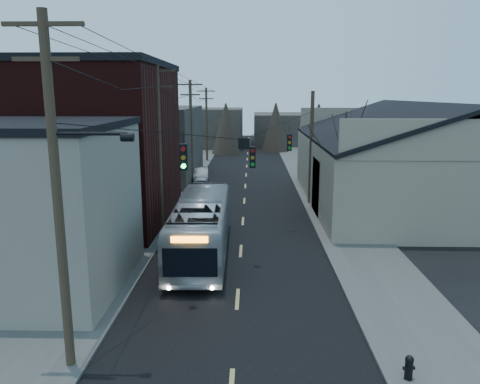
% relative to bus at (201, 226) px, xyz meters
% --- Properties ---
extents(road_surface, '(9.00, 110.00, 0.02)m').
position_rel_bus_xyz_m(road_surface, '(2.05, 16.59, -1.53)').
color(road_surface, black).
rests_on(road_surface, ground).
extents(sidewalk_left, '(4.00, 110.00, 0.12)m').
position_rel_bus_xyz_m(sidewalk_left, '(-4.45, 16.59, -1.48)').
color(sidewalk_left, '#474744').
rests_on(sidewalk_left, ground).
extents(sidewalk_right, '(4.00, 110.00, 0.12)m').
position_rel_bus_xyz_m(sidewalk_right, '(8.55, 16.59, -1.48)').
color(sidewalk_right, '#474744').
rests_on(sidewalk_right, ground).
extents(building_clapboard, '(8.00, 8.00, 7.00)m').
position_rel_bus_xyz_m(building_clapboard, '(-6.95, -4.41, 1.96)').
color(building_clapboard, gray).
rests_on(building_clapboard, ground).
extents(building_brick, '(10.00, 12.00, 10.00)m').
position_rel_bus_xyz_m(building_brick, '(-7.95, 6.59, 3.46)').
color(building_brick, black).
rests_on(building_brick, ground).
extents(building_left_far, '(9.00, 14.00, 7.00)m').
position_rel_bus_xyz_m(building_left_far, '(-7.45, 22.59, 1.96)').
color(building_left_far, '#35312A').
rests_on(building_left_far, ground).
extents(warehouse, '(16.16, 20.60, 7.73)m').
position_rel_bus_xyz_m(warehouse, '(15.05, 11.59, 1.16)').
color(warehouse, gray).
rests_on(warehouse, ground).
extents(building_far_left, '(10.00, 12.00, 6.00)m').
position_rel_bus_xyz_m(building_far_left, '(-3.95, 51.59, 1.46)').
color(building_far_left, '#35312A').
rests_on(building_far_left, ground).
extents(building_far_right, '(12.00, 14.00, 5.00)m').
position_rel_bus_xyz_m(building_far_right, '(9.05, 56.59, 0.96)').
color(building_far_right, '#35312A').
rests_on(building_far_right, ground).
extents(bare_tree, '(0.40, 0.40, 7.20)m').
position_rel_bus_xyz_m(bare_tree, '(8.55, 6.59, 2.06)').
color(bare_tree, black).
rests_on(bare_tree, ground).
extents(utility_lines, '(11.24, 45.28, 10.50)m').
position_rel_bus_xyz_m(utility_lines, '(-1.07, 10.73, 3.41)').
color(utility_lines, '#382B1E').
rests_on(utility_lines, ground).
extents(bus, '(2.84, 11.12, 3.08)m').
position_rel_bus_xyz_m(bus, '(0.00, 0.00, 0.00)').
color(bus, '#A0A6AC').
rests_on(bus, ground).
extents(parked_car, '(1.64, 3.96, 1.28)m').
position_rel_bus_xyz_m(parked_car, '(-2.25, 20.89, -0.90)').
color(parked_car, '#9FA0A6').
rests_on(parked_car, ground).
extents(fire_hydrant, '(0.35, 0.25, 0.74)m').
position_rel_bus_xyz_m(fire_hydrant, '(7.21, -10.94, -1.03)').
color(fire_hydrant, black).
rests_on(fire_hydrant, sidewalk_right).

